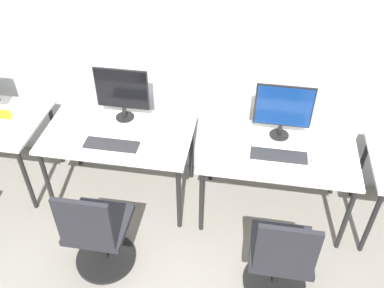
{
  "coord_description": "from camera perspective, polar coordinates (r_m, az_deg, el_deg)",
  "views": [
    {
      "loc": [
        0.41,
        -2.3,
        2.96
      ],
      "look_at": [
        0.0,
        0.14,
        0.87
      ],
      "focal_mm": 40.0,
      "sensor_mm": 36.0,
      "label": 1
    }
  ],
  "objects": [
    {
      "name": "mouse_left",
      "position": [
        3.42,
        -5.9,
        -0.64
      ],
      "size": [
        0.06,
        0.09,
        0.03
      ],
      "color": "silver",
      "rests_on": "desk_left"
    },
    {
      "name": "desk_left",
      "position": [
        3.68,
        -9.73,
        0.62
      ],
      "size": [
        1.25,
        0.72,
        0.72
      ],
      "color": "silver",
      "rests_on": "ground_plane"
    },
    {
      "name": "monitor_left",
      "position": [
        3.65,
        -9.32,
        6.86
      ],
      "size": [
        0.46,
        0.16,
        0.48
      ],
      "color": "black",
      "rests_on": "desk_left"
    },
    {
      "name": "monitor_right",
      "position": [
        3.47,
        12.08,
        4.55
      ],
      "size": [
        0.46,
        0.16,
        0.48
      ],
      "color": "black",
      "rests_on": "desk_right"
    },
    {
      "name": "desk_right",
      "position": [
        3.53,
        11.33,
        -1.65
      ],
      "size": [
        1.25,
        0.72,
        0.72
      ],
      "color": "silver",
      "rests_on": "ground_plane"
    },
    {
      "name": "office_chair_left",
      "position": [
        3.35,
        -12.46,
        -11.8
      ],
      "size": [
        0.48,
        0.48,
        0.9
      ],
      "color": "black",
      "rests_on": "ground_plane"
    },
    {
      "name": "wall_back",
      "position": [
        3.54,
        1.93,
        13.98
      ],
      "size": [
        12.0,
        0.05,
        2.8
      ],
      "color": "#B7BCC1",
      "rests_on": "ground_plane"
    },
    {
      "name": "ground_plane",
      "position": [
        3.77,
        -0.37,
        -11.58
      ],
      "size": [
        20.0,
        20.0,
        0.0
      ],
      "primitive_type": "plane",
      "color": "gray"
    },
    {
      "name": "placard_far_left",
      "position": [
        4.08,
        -24.09,
        3.66
      ],
      "size": [
        0.16,
        0.03,
        0.08
      ],
      "color": "yellow",
      "rests_on": "desk_far_left"
    },
    {
      "name": "keyboard_right",
      "position": [
        3.42,
        11.49,
        -1.51
      ],
      "size": [
        0.44,
        0.13,
        0.02
      ],
      "color": "#262628",
      "rests_on": "desk_right"
    },
    {
      "name": "keyboard_left",
      "position": [
        3.51,
        -10.67,
        -0.09
      ],
      "size": [
        0.44,
        0.13,
        0.02
      ],
      "color": "#262628",
      "rests_on": "desk_left"
    },
    {
      "name": "office_chair_right",
      "position": [
        3.2,
        11.66,
        -14.97
      ],
      "size": [
        0.48,
        0.48,
        0.9
      ],
      "color": "black",
      "rests_on": "ground_plane"
    },
    {
      "name": "mouse_right",
      "position": [
        3.43,
        16.12,
        -2.19
      ],
      "size": [
        0.06,
        0.09,
        0.03
      ],
      "color": "silver",
      "rests_on": "desk_right"
    }
  ]
}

